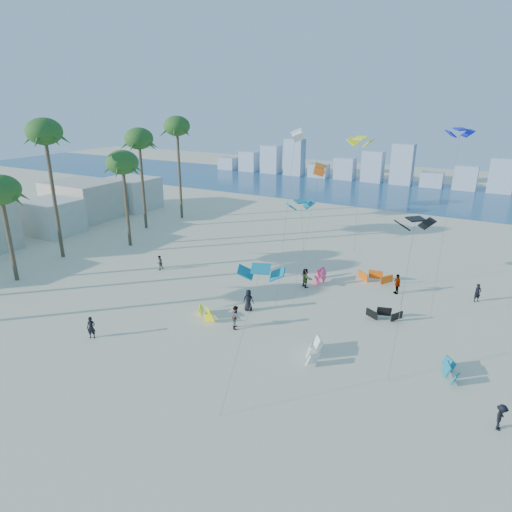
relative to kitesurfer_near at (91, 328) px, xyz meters
The scene contains 10 objects.
ground 6.81m from the kitesurfer_near, 42.15° to the right, with size 220.00×220.00×0.00m, color beige.
ocean 67.66m from the kitesurfer_near, 85.76° to the left, with size 220.00×220.00×0.00m, color navy.
kitesurfer_near is the anchor object (origin of this frame).
kitesurfer_mid 11.09m from the kitesurfer_near, 37.49° to the left, with size 0.92×0.72×1.90m, color gray.
kitesurfers_far 19.34m from the kitesurfer_near, 46.55° to the left, with size 33.52×18.51×1.92m.
grounded_kites 20.73m from the kitesurfer_near, 42.22° to the left, with size 20.82×18.63×1.09m.
flying_kites 26.73m from the kitesurfer_near, 49.14° to the left, with size 27.08×36.93×16.92m.
palm_row 22.79m from the kitesurfer_near, 144.86° to the left, with size 7.93×44.80×15.47m.
beachfront_buildings 33.04m from the kitesurfer_near, 150.42° to the left, with size 11.50×43.00×6.00m.
distant_skyline 77.59m from the kitesurfer_near, 87.18° to the left, with size 85.00×3.00×8.40m.
Camera 1 is at (20.76, -15.88, 17.43)m, focal length 31.48 mm.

